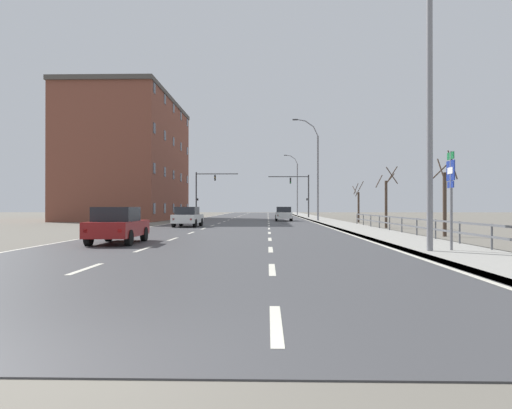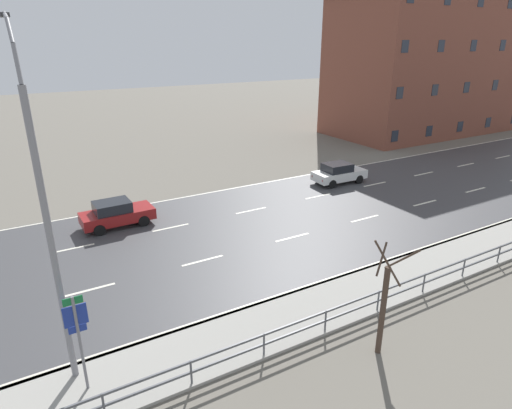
% 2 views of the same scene
% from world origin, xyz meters
% --- Properties ---
extents(ground_plane, '(160.00, 160.00, 0.12)m').
position_xyz_m(ground_plane, '(0.00, 48.00, -0.06)').
color(ground_plane, '#666056').
extents(guardrail, '(0.07, 29.46, 1.00)m').
position_xyz_m(guardrail, '(9.85, 21.25, 0.71)').
color(guardrail, '#515459').
rests_on(guardrail, ground).
extents(street_lamp_foreground, '(2.74, 0.24, 11.08)m').
position_xyz_m(street_lamp_foreground, '(7.42, 11.43, 5.40)').
color(street_lamp_foreground, slate).
rests_on(street_lamp_foreground, ground).
extents(highway_sign, '(0.09, 0.68, 3.45)m').
position_xyz_m(highway_sign, '(8.39, 11.67, 2.21)').
color(highway_sign, slate).
rests_on(highway_sign, ground).
extents(car_far_left, '(1.96, 4.16, 1.57)m').
position_xyz_m(car_far_left, '(-4.01, 32.21, 0.80)').
color(car_far_left, silver).
rests_on(car_far_left, ground).
extents(car_near_left, '(1.92, 4.14, 1.57)m').
position_xyz_m(car_near_left, '(-4.16, 15.58, 0.80)').
color(car_near_left, maroon).
rests_on(car_near_left, ground).
extents(brick_building, '(11.02, 22.71, 14.93)m').
position_xyz_m(brick_building, '(-14.87, 53.77, 7.48)').
color(brick_building, brown).
rests_on(brick_building, ground).
extents(bare_tree_near, '(1.36, 1.39, 4.51)m').
position_xyz_m(bare_tree_near, '(11.63, 20.89, 1.98)').
color(bare_tree_near, '#423328').
rests_on(bare_tree_near, ground).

